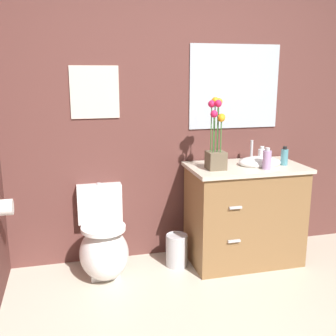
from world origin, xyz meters
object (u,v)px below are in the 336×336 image
at_px(trash_bin, 177,250).
at_px(wall_poster, 95,92).
at_px(soap_bottle, 284,157).
at_px(wall_mirror, 235,87).
at_px(lotion_bottle, 262,156).
at_px(hand_wash_bottle, 267,160).
at_px(vanity_cabinet, 244,212).
at_px(flower_vase, 216,144).
at_px(toilet_paper_roll, 4,207).
at_px(toilet, 103,246).

xyz_separation_m(trash_bin, wall_poster, (-0.60, 0.27, 1.28)).
height_order(soap_bottle, wall_mirror, wall_mirror).
height_order(lotion_bottle, wall_mirror, wall_mirror).
relative_size(hand_wash_bottle, trash_bin, 0.63).
height_order(vanity_cabinet, wall_poster, wall_poster).
distance_m(flower_vase, lotion_bottle, 0.46).
relative_size(lotion_bottle, trash_bin, 0.55).
bearing_deg(trash_bin, wall_mirror, 24.71).
bearing_deg(wall_poster, wall_mirror, 0.00).
distance_m(lotion_bottle, toilet_paper_roll, 2.01).
distance_m(vanity_cabinet, flower_vase, 0.67).
relative_size(trash_bin, wall_mirror, 0.34).
bearing_deg(hand_wash_bottle, soap_bottle, 25.66).
bearing_deg(vanity_cabinet, flower_vase, -169.14).
relative_size(flower_vase, lotion_bottle, 3.72).
height_order(hand_wash_bottle, toilet_paper_roll, hand_wash_bottle).
height_order(vanity_cabinet, lotion_bottle, vanity_cabinet).
height_order(soap_bottle, hand_wash_bottle, hand_wash_bottle).
relative_size(toilet, toilet_paper_roll, 6.27).
distance_m(hand_wash_bottle, trash_bin, 1.04).
relative_size(lotion_bottle, wall_poster, 0.37).
relative_size(soap_bottle, hand_wash_bottle, 0.91).
bearing_deg(flower_vase, toilet, 174.76).
distance_m(toilet, lotion_bottle, 1.47).
xyz_separation_m(vanity_cabinet, flower_vase, (-0.29, -0.06, 0.60)).
bearing_deg(flower_vase, trash_bin, 163.90).
xyz_separation_m(toilet, wall_mirror, (1.17, 0.27, 1.21)).
relative_size(hand_wash_bottle, wall_poster, 0.42).
height_order(toilet, trash_bin, toilet).
bearing_deg(lotion_bottle, trash_bin, 179.30).
relative_size(toilet, trash_bin, 2.54).
bearing_deg(wall_poster, toilet_paper_roll, -145.17).
bearing_deg(wall_poster, flower_vase, -21.43).
bearing_deg(soap_bottle, lotion_bottle, 155.88).
relative_size(vanity_cabinet, wall_mirror, 1.26).
bearing_deg(hand_wash_bottle, toilet, 171.91).
bearing_deg(wall_mirror, soap_bottle, -48.23).
relative_size(vanity_cabinet, soap_bottle, 6.47).
bearing_deg(flower_vase, vanity_cabinet, 10.86).
distance_m(wall_poster, toilet_paper_roll, 1.10).
xyz_separation_m(trash_bin, toilet_paper_roll, (-1.27, -0.20, 0.54)).
bearing_deg(soap_bottle, wall_poster, 166.82).
bearing_deg(soap_bottle, wall_mirror, 131.77).
distance_m(soap_bottle, lotion_bottle, 0.18).
xyz_separation_m(toilet, wall_poster, (0.00, 0.27, 1.17)).
distance_m(soap_bottle, wall_poster, 1.61).
distance_m(toilet, wall_mirror, 1.71).
xyz_separation_m(soap_bottle, wall_poster, (-1.49, 0.35, 0.52)).
xyz_separation_m(toilet, vanity_cabinet, (1.18, -0.03, 0.18)).
bearing_deg(vanity_cabinet, wall_mirror, 90.55).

